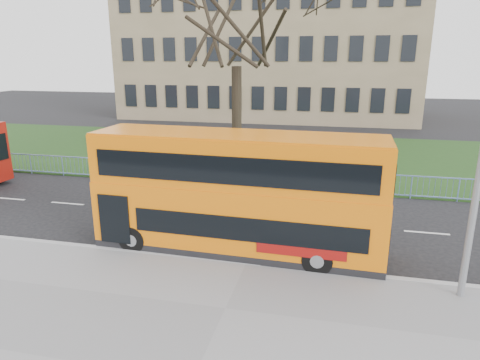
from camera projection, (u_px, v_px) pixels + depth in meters
name	position (u px, v px, depth m)	size (l,w,h in m)	color
ground	(255.00, 246.00, 14.78)	(120.00, 120.00, 0.00)	black
kerb	(246.00, 264.00, 13.31)	(80.00, 0.20, 0.14)	#9B9B9D
grass_verge	(296.00, 155.00, 28.18)	(80.00, 15.40, 0.08)	#1C3B15
guard_railing	(281.00, 179.00, 20.82)	(40.00, 0.12, 1.10)	#708EC8
bare_tree	(236.00, 45.00, 22.88)	(9.55, 9.55, 13.64)	black
civic_building	(271.00, 50.00, 46.71)	(30.00, 15.00, 14.00)	#807051
yellow_bus	(237.00, 191.00, 13.83)	(9.42, 2.52, 3.92)	orange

